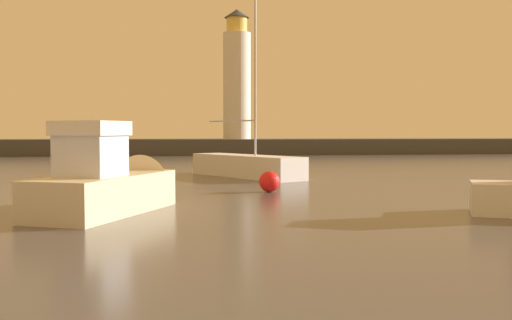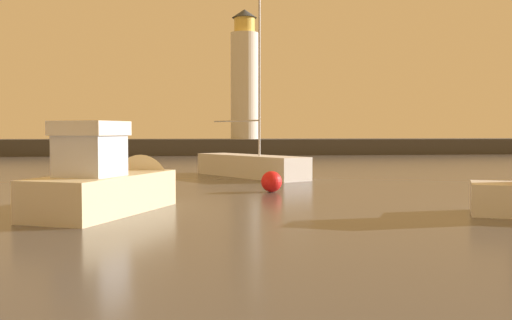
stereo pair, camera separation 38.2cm
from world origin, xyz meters
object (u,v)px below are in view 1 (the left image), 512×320
at_px(motorboat_3, 120,183).
at_px(mooring_buoy, 270,182).
at_px(sailboat_moored, 246,165).
at_px(lighthouse, 237,78).

distance_m(motorboat_3, mooring_buoy, 7.51).
bearing_deg(sailboat_moored, mooring_buoy, -90.18).
height_order(sailboat_moored, mooring_buoy, sailboat_moored).
bearing_deg(motorboat_3, sailboat_moored, 66.25).
distance_m(sailboat_moored, mooring_buoy, 8.32).
distance_m(lighthouse, sailboat_moored, 33.54).
bearing_deg(mooring_buoy, motorboat_3, -140.10).
xyz_separation_m(lighthouse, sailboat_moored, (-2.90, -32.50, -7.76)).
height_order(lighthouse, motorboat_3, lighthouse).
bearing_deg(mooring_buoy, sailboat_moored, 89.82).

